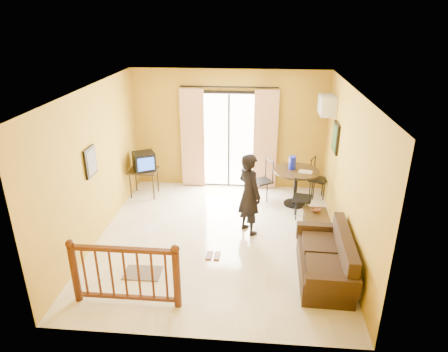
# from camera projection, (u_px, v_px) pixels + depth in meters

# --- Properties ---
(ground) EXTENTS (5.00, 5.00, 0.00)m
(ground) POSITION_uv_depth(u_px,v_px,m) (219.00, 238.00, 7.55)
(ground) COLOR beige
(ground) RESTS_ON ground
(room_shell) EXTENTS (5.00, 5.00, 5.00)m
(room_shell) POSITION_uv_depth(u_px,v_px,m) (218.00, 153.00, 6.90)
(room_shell) COLOR white
(room_shell) RESTS_ON ground
(balcony_door) EXTENTS (2.25, 0.14, 2.46)m
(balcony_door) POSITION_uv_depth(u_px,v_px,m) (229.00, 140.00, 9.33)
(balcony_door) COLOR black
(balcony_door) RESTS_ON ground
(tv_table) EXTENTS (0.63, 0.53, 0.63)m
(tv_table) POSITION_uv_depth(u_px,v_px,m) (144.00, 173.00, 9.12)
(tv_table) COLOR black
(tv_table) RESTS_ON ground
(television) EXTENTS (0.60, 0.58, 0.41)m
(television) POSITION_uv_depth(u_px,v_px,m) (144.00, 161.00, 9.00)
(television) COLOR black
(television) RESTS_ON tv_table
(picture_left) EXTENTS (0.05, 0.42, 0.52)m
(picture_left) POSITION_uv_depth(u_px,v_px,m) (91.00, 162.00, 6.95)
(picture_left) COLOR black
(picture_left) RESTS_ON room_shell
(dining_table) EXTENTS (0.98, 0.98, 0.81)m
(dining_table) POSITION_uv_depth(u_px,v_px,m) (296.00, 177.00, 8.63)
(dining_table) COLOR black
(dining_table) RESTS_ON ground
(water_jug) EXTENTS (0.15, 0.15, 0.29)m
(water_jug) POSITION_uv_depth(u_px,v_px,m) (292.00, 163.00, 8.58)
(water_jug) COLOR #121AAE
(water_jug) RESTS_ON dining_table
(serving_tray) EXTENTS (0.32, 0.25, 0.02)m
(serving_tray) POSITION_uv_depth(u_px,v_px,m) (306.00, 172.00, 8.45)
(serving_tray) COLOR beige
(serving_tray) RESTS_ON dining_table
(dining_chairs) EXTENTS (1.82, 1.51, 0.95)m
(dining_chairs) POSITION_uv_depth(u_px,v_px,m) (293.00, 204.00, 8.86)
(dining_chairs) COLOR black
(dining_chairs) RESTS_ON ground
(air_conditioner) EXTENTS (0.31, 0.60, 0.40)m
(air_conditioner) POSITION_uv_depth(u_px,v_px,m) (327.00, 105.00, 8.34)
(air_conditioner) COLOR silver
(air_conditioner) RESTS_ON room_shell
(botanical_print) EXTENTS (0.05, 0.50, 0.60)m
(botanical_print) POSITION_uv_depth(u_px,v_px,m) (335.00, 138.00, 7.93)
(botanical_print) COLOR black
(botanical_print) RESTS_ON room_shell
(coffee_table) EXTENTS (0.46, 0.83, 0.37)m
(coffee_table) POSITION_uv_depth(u_px,v_px,m) (316.00, 222.00, 7.62)
(coffee_table) COLOR black
(coffee_table) RESTS_ON ground
(bowl) EXTENTS (0.24, 0.24, 0.06)m
(bowl) POSITION_uv_depth(u_px,v_px,m) (316.00, 210.00, 7.75)
(bowl) COLOR #5A301F
(bowl) RESTS_ON coffee_table
(sofa) EXTENTS (0.81, 1.68, 0.79)m
(sofa) POSITION_uv_depth(u_px,v_px,m) (327.00, 262.00, 6.35)
(sofa) COLOR black
(sofa) RESTS_ON ground
(standing_person) EXTENTS (0.67, 0.70, 1.60)m
(standing_person) POSITION_uv_depth(u_px,v_px,m) (249.00, 194.00, 7.49)
(standing_person) COLOR black
(standing_person) RESTS_ON ground
(stair_balustrade) EXTENTS (1.63, 0.13, 1.04)m
(stair_balustrade) POSITION_uv_depth(u_px,v_px,m) (125.00, 271.00, 5.68)
(stair_balustrade) COLOR #471E0F
(stair_balustrade) RESTS_ON ground
(doormat) EXTENTS (0.60, 0.41, 0.02)m
(doormat) POSITION_uv_depth(u_px,v_px,m) (143.00, 273.00, 6.54)
(doormat) COLOR #5B5049
(doormat) RESTS_ON ground
(sandals) EXTENTS (0.25, 0.25, 0.03)m
(sandals) POSITION_uv_depth(u_px,v_px,m) (213.00, 256.00, 6.99)
(sandals) COLOR #5A301F
(sandals) RESTS_ON ground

